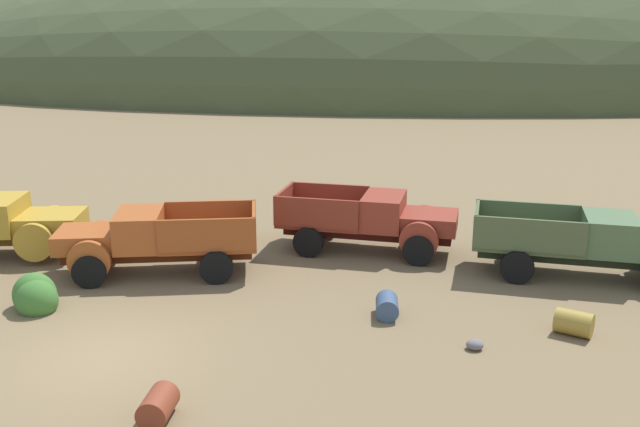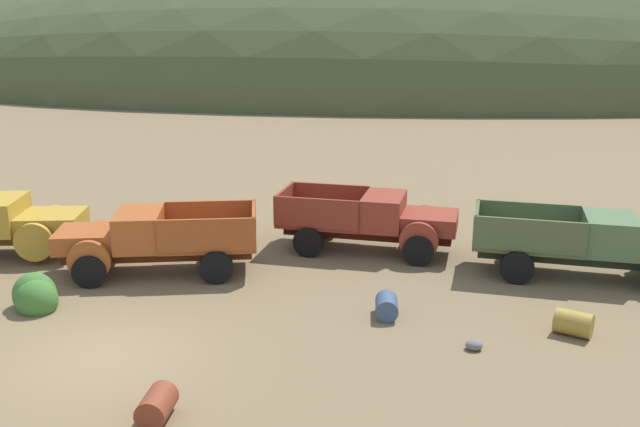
# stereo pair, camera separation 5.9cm
# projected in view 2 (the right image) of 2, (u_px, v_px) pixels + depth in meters

# --- Properties ---
(ground_plane) EXTENTS (300.00, 300.00, 0.00)m
(ground_plane) POSITION_uv_depth(u_px,v_px,m) (105.00, 356.00, 15.70)
(ground_plane) COLOR brown
(hill_center) EXTENTS (116.74, 58.22, 26.86)m
(hill_center) POSITION_uv_depth(u_px,v_px,m) (175.00, 75.00, 92.86)
(hill_center) COLOR #424C2D
(hill_center) RESTS_ON ground
(hill_distant) EXTENTS (118.03, 59.08, 31.01)m
(hill_distant) POSITION_uv_depth(u_px,v_px,m) (428.00, 83.00, 81.27)
(hill_distant) COLOR #424C2D
(hill_distant) RESTS_ON ground
(truck_oxide_orange) EXTENTS (5.98, 2.93, 1.91)m
(truck_oxide_orange) POSITION_uv_depth(u_px,v_px,m) (145.00, 240.00, 20.56)
(truck_oxide_orange) COLOR #51220D
(truck_oxide_orange) RESTS_ON ground
(truck_rust_red) EXTENTS (5.98, 3.26, 1.91)m
(truck_rust_red) POSITION_uv_depth(u_px,v_px,m) (379.00, 221.00, 22.49)
(truck_rust_red) COLOR #42140D
(truck_rust_red) RESTS_ON ground
(truck_weathered_green) EXTENTS (6.69, 3.32, 1.91)m
(truck_weathered_green) POSITION_uv_depth(u_px,v_px,m) (602.00, 245.00, 20.10)
(truck_weathered_green) COLOR #232B1B
(truck_weathered_green) RESTS_ON ground
(oil_drum_foreground) EXTENTS (0.60, 0.86, 0.57)m
(oil_drum_foreground) POSITION_uv_depth(u_px,v_px,m) (387.00, 306.00, 17.69)
(oil_drum_foreground) COLOR #384C6B
(oil_drum_foreground) RESTS_ON ground
(oil_drum_tipped) EXTENTS (1.04, 0.95, 0.60)m
(oil_drum_tipped) POSITION_uv_depth(u_px,v_px,m) (573.00, 323.00, 16.67)
(oil_drum_tipped) COLOR olive
(oil_drum_tipped) RESTS_ON ground
(oil_drum_spare) EXTENTS (0.66, 0.92, 0.59)m
(oil_drum_spare) POSITION_uv_depth(u_px,v_px,m) (157.00, 406.00, 13.14)
(oil_drum_spare) COLOR brown
(oil_drum_spare) RESTS_ON ground
(bush_front_right) EXTENTS (1.00, 1.19, 1.06)m
(bush_front_right) POSITION_uv_depth(u_px,v_px,m) (235.00, 228.00, 24.34)
(bush_front_right) COLOR #5B8E42
(bush_front_right) RESTS_ON ground
(bush_lone_scrub) EXTENTS (1.28, 1.28, 1.20)m
(bush_lone_scrub) POSITION_uv_depth(u_px,v_px,m) (36.00, 297.00, 18.19)
(bush_lone_scrub) COLOR #3D702D
(bush_lone_scrub) RESTS_ON ground
(rock_small) EXTENTS (0.40, 0.34, 0.24)m
(rock_small) POSITION_uv_depth(u_px,v_px,m) (474.00, 345.00, 15.98)
(rock_small) COLOR slate
(rock_small) RESTS_ON ground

